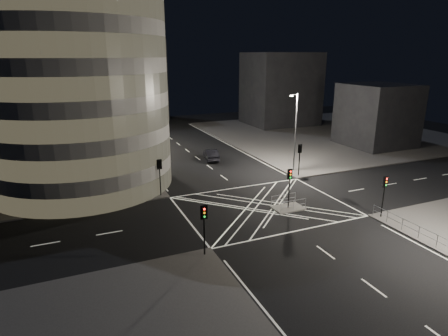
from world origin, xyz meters
name	(u,v)px	position (x,y,z in m)	size (l,w,h in m)	color
ground	(263,206)	(0.00, 0.00, 0.00)	(120.00, 120.00, 0.00)	black
sidewalk_far_right	(327,133)	(29.00, 27.00, 0.07)	(42.00, 42.00, 0.15)	#494744
central_island	(288,208)	(2.00, -1.50, 0.07)	(3.00, 2.00, 0.15)	slate
office_tower_curved	(28,73)	(-20.74, 18.74, 12.65)	(30.00, 29.00, 27.20)	gray
office_block_rear	(30,76)	(-22.00, 42.00, 11.15)	(24.00, 16.00, 22.00)	gray
building_right_far	(280,89)	(26.00, 40.00, 7.65)	(14.00, 12.00, 15.00)	black
building_right_near	(377,115)	(30.00, 16.00, 5.15)	(10.00, 10.00, 10.00)	black
building_far_end	(125,81)	(-4.00, 58.00, 9.00)	(18.00, 8.00, 18.00)	black
tree_a	(138,148)	(-10.50, 9.00, 5.03)	(4.57, 4.57, 7.52)	black
tree_b	(129,140)	(-10.50, 15.00, 4.65)	(4.20, 4.20, 6.92)	black
tree_c	(122,132)	(-10.50, 21.00, 4.63)	(3.92, 3.92, 6.74)	black
tree_d	(115,120)	(-10.50, 27.00, 5.35)	(5.68, 5.68, 8.48)	black
tree_e	(111,118)	(-10.50, 33.00, 4.70)	(3.81, 3.81, 6.75)	black
traffic_signal_fl	(160,171)	(-8.80, 6.80, 2.91)	(0.55, 0.22, 4.00)	black
traffic_signal_nl	(204,221)	(-8.80, -6.80, 2.91)	(0.55, 0.22, 4.00)	black
traffic_signal_fr	(300,154)	(8.80, 6.80, 2.91)	(0.55, 0.22, 4.00)	black
traffic_signal_nr	(384,189)	(8.80, -6.80, 2.91)	(0.55, 0.22, 4.00)	black
traffic_signal_island	(289,181)	(2.00, -1.50, 2.91)	(0.55, 0.22, 4.00)	black
street_lamp_left_near	(142,137)	(-9.44, 12.00, 5.54)	(1.25, 0.25, 10.00)	slate
street_lamp_left_far	(119,115)	(-9.44, 30.00, 5.54)	(1.25, 0.25, 10.00)	slate
street_lamp_right_far	(295,130)	(9.44, 9.00, 5.54)	(1.25, 0.25, 10.00)	slate
railing_near_right	(428,237)	(8.30, -12.15, 0.70)	(0.06, 11.70, 1.10)	slate
railing_island_south	(293,205)	(2.00, -2.40, 0.70)	(2.80, 0.06, 1.10)	slate
railing_island_north	(283,199)	(2.00, -0.60, 0.70)	(2.80, 0.06, 1.10)	slate
sedan	(211,155)	(1.50, 18.34, 0.79)	(1.68, 4.81, 1.59)	black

